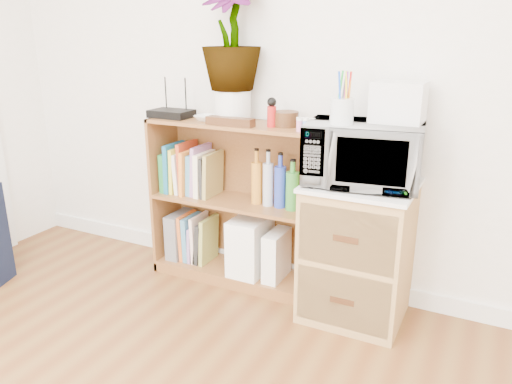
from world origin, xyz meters
The scene contains 21 objects.
skirting_board centered at (0.00, 2.24, 0.05)m, with size 4.00×0.02×0.10m, color white.
bookshelf centered at (-0.35, 2.10, 0.47)m, with size 1.00×0.30×0.95m, color brown.
wicker_unit centered at (0.40, 2.02, 0.35)m, with size 0.50×0.45×0.70m, color #9E7542.
microwave centered at (0.40, 2.02, 0.87)m, with size 0.54×0.36×0.30m, color white.
pen_cup centered at (0.31, 1.93, 1.08)m, with size 0.11×0.11×0.12m, color silver.
small_appliance centered at (0.53, 2.11, 1.11)m, with size 0.24×0.20×0.19m, color silver.
router centered at (-0.75, 2.08, 0.97)m, with size 0.24×0.16×0.04m, color black.
white_bowl centered at (-0.50, 2.07, 0.97)m, with size 0.13×0.13×0.03m, color silver.
plant_pot centered at (-0.37, 2.12, 1.04)m, with size 0.20×0.20×0.17m, color white.
potted_plant centered at (-0.37, 2.12, 1.40)m, with size 0.32×0.32×0.57m, color #3F7C31.
trinket_box centered at (-0.32, 2.00, 0.97)m, with size 0.27×0.07×0.04m, color #3C2210.
kokeshi_doll centered at (-0.10, 2.06, 1.00)m, with size 0.05×0.05×0.11m, color #AD1615.
wooden_bowl centered at (-0.04, 2.11, 0.99)m, with size 0.13×0.13×0.08m, color #3C1F10.
paint_jars centered at (0.11, 2.01, 0.98)m, with size 0.12×0.04×0.06m, color pink.
file_box centered at (-0.75, 2.10, 0.21)m, with size 0.08×0.23×0.28m, color slate.
magazine_holder_left centered at (-0.29, 2.09, 0.24)m, with size 0.11×0.27×0.33m, color white.
magazine_holder_mid centered at (-0.21, 2.09, 0.24)m, with size 0.11×0.27×0.34m, color white.
magazine_holder_right centered at (-0.08, 2.09, 0.21)m, with size 0.09×0.23×0.28m, color white.
cookbooks centered at (-0.65, 2.10, 0.63)m, with size 0.33×0.20×0.31m.
liquor_bottles centered at (-0.01, 2.10, 0.65)m, with size 0.44×0.07×0.32m.
lower_books centered at (-0.61, 2.10, 0.21)m, with size 0.19×0.19×0.29m.
Camera 1 is at (0.98, -0.28, 1.42)m, focal length 35.00 mm.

